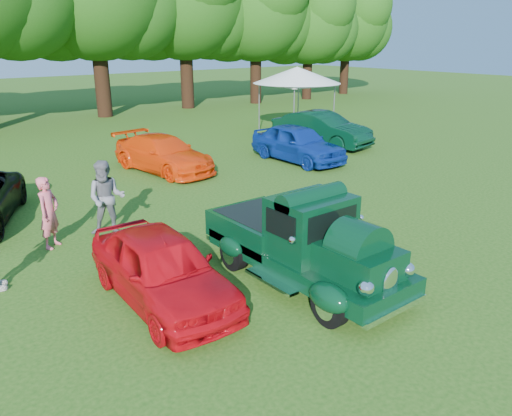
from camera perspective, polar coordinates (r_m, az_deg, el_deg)
ground at (r=9.59m, az=4.45°, el=-9.38°), size 120.00×120.00×0.00m
hero_pickup at (r=9.69m, az=5.34°, el=-4.07°), size 2.10×4.52×1.76m
red_convertible at (r=9.09m, az=-10.72°, el=-6.72°), size 1.69×3.89×1.31m
back_car_orange at (r=18.10m, az=-10.54°, el=6.11°), size 2.41×4.56×1.26m
back_car_blue at (r=19.34m, az=4.79°, el=7.40°), size 1.67×4.15×1.41m
back_car_green at (r=22.34m, az=7.48°, el=8.94°), size 2.38×4.71×1.48m
spectator_pink at (r=12.08m, az=-22.59°, el=-0.49°), size 0.71×0.69×1.65m
spectator_grey at (r=12.40m, az=-16.70°, el=1.09°), size 1.12×1.06×1.82m
canopy_tent at (r=25.22m, az=4.71°, el=14.85°), size 4.35×4.35×3.21m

